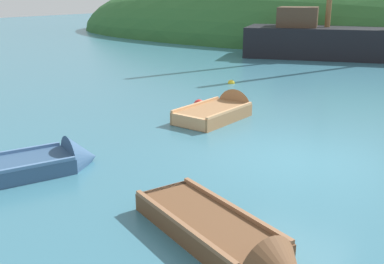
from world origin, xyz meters
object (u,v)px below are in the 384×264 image
at_px(rowboat_far, 223,112).
at_px(sailing_ship, 358,47).
at_px(buoy_yellow, 231,83).
at_px(buoy_red, 199,105).
at_px(rowboat_outer_left, 38,167).
at_px(rowboat_near_dock, 229,244).

bearing_deg(rowboat_far, sailing_ship, 4.14).
distance_m(rowboat_far, buoy_yellow, 5.28).
bearing_deg(buoy_yellow, buoy_red, -78.29).
xyz_separation_m(sailing_ship, buoy_red, (-1.82, -14.56, -0.65)).
bearing_deg(rowboat_outer_left, buoy_red, 27.50).
bearing_deg(buoy_yellow, sailing_ship, 76.02).
bearing_deg(rowboat_far, rowboat_outer_left, 174.58).
relative_size(sailing_ship, buoy_red, 40.81).
distance_m(rowboat_near_dock, rowboat_outer_left, 4.78).
bearing_deg(buoy_red, rowboat_far, -32.88).
bearing_deg(rowboat_far, buoy_yellow, 30.05).
xyz_separation_m(sailing_ship, rowboat_near_dock, (3.07, -21.91, -0.56)).
relative_size(rowboat_far, buoy_yellow, 10.41).
distance_m(sailing_ship, buoy_red, 14.69).
relative_size(rowboat_near_dock, rowboat_far, 1.14).
relative_size(sailing_ship, rowboat_near_dock, 4.50).
height_order(rowboat_far, rowboat_outer_left, rowboat_far).
bearing_deg(buoy_yellow, rowboat_outer_left, -84.80).
relative_size(rowboat_near_dock, buoy_yellow, 11.87).
bearing_deg(sailing_ship, rowboat_far, -107.10).
xyz_separation_m(sailing_ship, rowboat_outer_left, (-1.67, -21.31, -0.55)).
height_order(sailing_ship, rowboat_far, sailing_ship).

